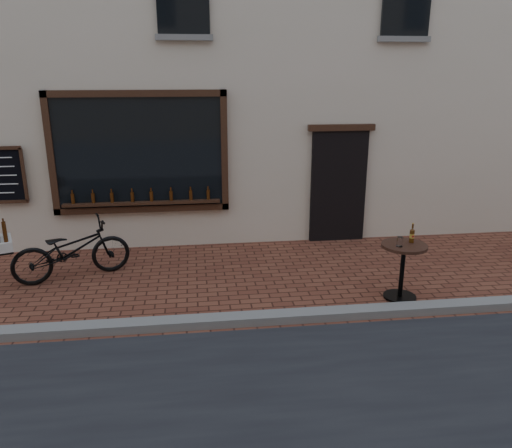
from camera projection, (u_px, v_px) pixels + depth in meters
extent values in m
plane|color=#5B2B1D|center=(269.00, 329.00, 6.66)|extent=(90.00, 90.00, 0.00)
cube|color=slate|center=(267.00, 318.00, 6.83)|extent=(90.00, 0.25, 0.12)
cube|color=black|center=(139.00, 153.00, 9.15)|extent=(3.00, 0.06, 2.00)
cube|color=black|center=(135.00, 93.00, 8.82)|extent=(3.24, 0.10, 0.12)
cube|color=black|center=(143.00, 209.00, 9.45)|extent=(3.24, 0.10, 0.12)
cube|color=black|center=(51.00, 155.00, 8.95)|extent=(0.12, 0.10, 2.24)
cube|color=black|center=(224.00, 151.00, 9.32)|extent=(0.12, 0.10, 2.24)
cube|color=black|center=(143.00, 203.00, 9.36)|extent=(2.90, 0.16, 0.05)
cube|color=black|center=(338.00, 187.00, 9.84)|extent=(1.10, 0.10, 2.20)
cube|color=black|center=(342.00, 128.00, 9.47)|extent=(1.30, 0.10, 0.12)
cube|color=black|center=(5.00, 175.00, 8.96)|extent=(0.62, 0.04, 0.92)
cylinder|color=#3D1C07|center=(73.00, 199.00, 9.18)|extent=(0.06, 0.06, 0.19)
cylinder|color=#3D1C07|center=(93.00, 198.00, 9.22)|extent=(0.06, 0.06, 0.19)
cylinder|color=#3D1C07|center=(113.00, 197.00, 9.26)|extent=(0.06, 0.06, 0.19)
cylinder|color=#3D1C07|center=(132.00, 197.00, 9.30)|extent=(0.06, 0.06, 0.19)
cylinder|color=#3D1C07|center=(152.00, 196.00, 9.35)|extent=(0.06, 0.06, 0.19)
cylinder|color=#3D1C07|center=(171.00, 196.00, 9.39)|extent=(0.06, 0.06, 0.19)
cylinder|color=#3D1C07|center=(190.00, 195.00, 9.43)|extent=(0.06, 0.06, 0.19)
cylinder|color=#3D1C07|center=(209.00, 195.00, 9.48)|extent=(0.06, 0.06, 0.19)
imported|color=black|center=(72.00, 250.00, 8.16)|extent=(1.98, 1.27, 0.98)
cube|color=black|center=(0.00, 250.00, 7.64)|extent=(0.53, 0.62, 0.03)
cylinder|color=#3D1C07|center=(5.00, 235.00, 7.44)|extent=(0.06, 0.06, 0.21)
cylinder|color=#3D1C07|center=(5.00, 233.00, 7.55)|extent=(0.06, 0.06, 0.21)
cylinder|color=#3D1C07|center=(5.00, 230.00, 7.66)|extent=(0.06, 0.06, 0.21)
cylinder|color=#3D1C07|center=(4.00, 228.00, 7.77)|extent=(0.06, 0.06, 0.21)
cylinder|color=black|center=(400.00, 296.00, 7.57)|extent=(0.49, 0.49, 0.03)
cylinder|color=black|center=(402.00, 272.00, 7.45)|extent=(0.07, 0.07, 0.78)
cylinder|color=black|center=(404.00, 246.00, 7.33)|extent=(0.67, 0.67, 0.04)
cylinder|color=gold|center=(412.00, 236.00, 7.37)|extent=(0.07, 0.07, 0.07)
cylinder|color=white|center=(400.00, 242.00, 7.21)|extent=(0.09, 0.09, 0.14)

